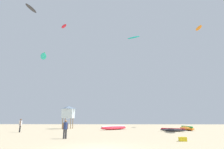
{
  "coord_description": "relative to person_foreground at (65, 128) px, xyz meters",
  "views": [
    {
      "loc": [
        1.17,
        -11.09,
        1.61
      ],
      "look_at": [
        0.0,
        14.77,
        7.94
      ],
      "focal_mm": 29.8,
      "sensor_mm": 36.0,
      "label": 1
    }
  ],
  "objects": [
    {
      "name": "ground_plane",
      "position": [
        3.73,
        -5.75,
        -0.94
      ],
      "size": [
        120.0,
        120.0,
        0.0
      ],
      "primitive_type": "plane",
      "color": "#C6B28C"
    },
    {
      "name": "person_foreground",
      "position": [
        0.0,
        0.0,
        0.0
      ],
      "size": [
        0.45,
        0.36,
        1.61
      ],
      "rotation": [
        0.0,
        0.0,
        2.21
      ],
      "color": "#2D2D33",
      "rests_on": "ground"
    },
    {
      "name": "person_midground",
      "position": [
        -8.58,
        8.38,
        0.08
      ],
      "size": [
        0.4,
        0.54,
        1.76
      ],
      "rotation": [
        0.0,
        0.0,
        0.44
      ],
      "color": "black",
      "rests_on": "ground"
    },
    {
      "name": "kite_grounded_near",
      "position": [
        12.28,
        11.01,
        -0.73
      ],
      "size": [
        3.69,
        2.94,
        0.48
      ],
      "color": "#2D2D33",
      "rests_on": "ground"
    },
    {
      "name": "kite_grounded_mid",
      "position": [
        3.72,
        15.46,
        -0.64
      ],
      "size": [
        5.02,
        4.58,
        0.69
      ],
      "color": "red",
      "rests_on": "ground"
    },
    {
      "name": "kite_grounded_far",
      "position": [
        15.49,
        14.63,
        -0.63
      ],
      "size": [
        1.58,
        5.36,
        0.64
      ],
      "color": "orange",
      "rests_on": "ground"
    },
    {
      "name": "lifeguard_tower",
      "position": [
        -4.88,
        18.17,
        2.11
      ],
      "size": [
        2.3,
        2.3,
        4.15
      ],
      "color": "#8C704C",
      "rests_on": "ground"
    },
    {
      "name": "cooler_box",
      "position": [
        9.67,
        -1.5,
        -0.78
      ],
      "size": [
        0.56,
        0.36,
        0.32
      ],
      "primitive_type": "cube",
      "color": "yellow",
      "rests_on": "ground"
    },
    {
      "name": "kite_aloft_0",
      "position": [
        25.2,
        27.63,
        23.61
      ],
      "size": [
        1.07,
        2.92,
        0.67
      ],
      "color": "orange"
    },
    {
      "name": "kite_aloft_1",
      "position": [
        -9.72,
        9.77,
        18.61
      ],
      "size": [
        1.22,
        2.81,
        0.33
      ],
      "color": "#2D2D33"
    },
    {
      "name": "kite_aloft_3",
      "position": [
        -10.27,
        28.48,
        25.45
      ],
      "size": [
        2.33,
        2.4,
        0.64
      ],
      "color": "red"
    },
    {
      "name": "kite_aloft_4",
      "position": [
        -11.74,
        20.7,
        14.07
      ],
      "size": [
        3.17,
        4.49,
        0.78
      ],
      "color": "#19B29E"
    },
    {
      "name": "kite_aloft_5",
      "position": [
        8.41,
        26.82,
        20.97
      ],
      "size": [
        3.39,
        2.24,
        0.84
      ],
      "color": "#19B29E"
    }
  ]
}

